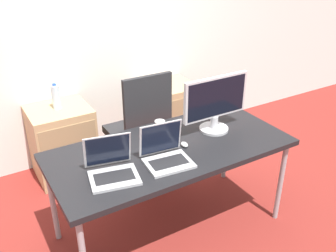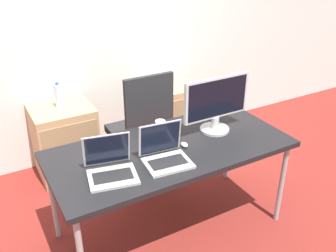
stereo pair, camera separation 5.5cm
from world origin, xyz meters
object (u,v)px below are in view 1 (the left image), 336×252
(cabinet_right, at_px, (169,115))
(laptop_right, at_px, (166,154))
(mouse, at_px, (184,145))
(coffee_cup_white, at_px, (171,135))
(monitor, at_px, (215,103))
(water_bottle, at_px, (56,97))
(coffee_cup_brown, at_px, (160,128))
(laptop_left, at_px, (112,168))
(cabinet_left, at_px, (63,142))
(office_chair, at_px, (139,140))

(cabinet_right, distance_m, laptop_right, 1.63)
(cabinet_right, distance_m, mouse, 1.44)
(cabinet_right, height_order, coffee_cup_white, coffee_cup_white)
(monitor, bearing_deg, mouse, -163.61)
(water_bottle, relative_size, coffee_cup_brown, 2.07)
(laptop_right, xyz_separation_m, coffee_cup_white, (0.17, 0.22, -0.00))
(coffee_cup_white, bearing_deg, coffee_cup_brown, 100.83)
(laptop_right, bearing_deg, laptop_left, 175.20)
(laptop_left, relative_size, coffee_cup_white, 3.49)
(monitor, bearing_deg, coffee_cup_brown, 160.27)
(mouse, height_order, coffee_cup_white, coffee_cup_white)
(laptop_left, bearing_deg, cabinet_left, 89.15)
(water_bottle, relative_size, mouse, 3.72)
(cabinet_right, relative_size, mouse, 10.69)
(coffee_cup_white, xyz_separation_m, coffee_cup_brown, (-0.02, 0.12, 0.01))
(office_chair, height_order, laptop_left, office_chair)
(coffee_cup_white, height_order, coffee_cup_brown, coffee_cup_brown)
(coffee_cup_brown, bearing_deg, cabinet_left, 116.95)
(laptop_left, height_order, monitor, monitor)
(office_chair, relative_size, coffee_cup_white, 11.08)
(office_chair, relative_size, coffee_cup_brown, 9.35)
(cabinet_left, distance_m, coffee_cup_white, 1.31)
(laptop_right, distance_m, coffee_cup_white, 0.28)
(laptop_left, height_order, laptop_right, laptop_right)
(water_bottle, bearing_deg, cabinet_left, -90.00)
(coffee_cup_white, bearing_deg, laptop_right, -127.93)
(water_bottle, height_order, laptop_right, laptop_right)
(cabinet_left, height_order, coffee_cup_white, coffee_cup_white)
(laptop_right, distance_m, coffee_cup_brown, 0.38)
(cabinet_right, bearing_deg, coffee_cup_white, -120.14)
(cabinet_right, distance_m, monitor, 1.33)
(cabinet_right, height_order, laptop_left, laptop_left)
(cabinet_left, bearing_deg, coffee_cup_brown, -63.05)
(water_bottle, distance_m, coffee_cup_white, 1.24)
(coffee_cup_white, bearing_deg, office_chair, 84.50)
(cabinet_left, bearing_deg, laptop_left, -90.85)
(mouse, bearing_deg, water_bottle, 114.65)
(cabinet_right, xyz_separation_m, monitor, (-0.27, -1.14, 0.63))
(laptop_left, xyz_separation_m, mouse, (0.59, 0.07, -0.04))
(water_bottle, relative_size, laptop_left, 0.70)
(coffee_cup_brown, bearing_deg, water_bottle, 116.89)
(laptop_right, xyz_separation_m, coffee_cup_brown, (0.15, 0.34, 0.01))
(cabinet_left, distance_m, coffee_cup_brown, 1.21)
(cabinet_left, relative_size, laptop_right, 2.15)
(cabinet_right, height_order, mouse, mouse)
(laptop_right, xyz_separation_m, monitor, (0.55, 0.20, 0.17))
(water_bottle, bearing_deg, laptop_left, -90.85)
(office_chair, bearing_deg, cabinet_right, 37.75)
(water_bottle, bearing_deg, monitor, -51.51)
(water_bottle, relative_size, laptop_right, 0.75)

